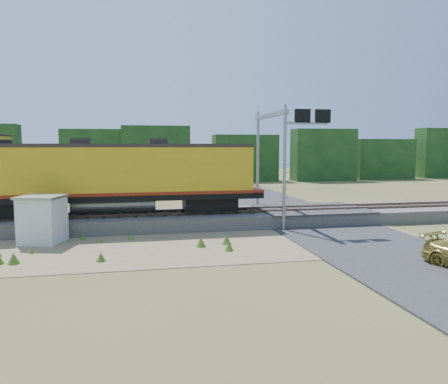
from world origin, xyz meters
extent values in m
plane|color=#475123|center=(0.00, 0.00, 0.00)|extent=(140.00, 140.00, 0.00)
cube|color=slate|center=(0.00, 6.00, 0.40)|extent=(70.00, 5.00, 0.80)
cube|color=brown|center=(0.00, 5.28, 0.88)|extent=(70.00, 0.10, 0.16)
cube|color=brown|center=(0.00, 6.72, 0.88)|extent=(70.00, 0.10, 0.16)
cube|color=#8C7754|center=(-2.00, 0.50, 0.01)|extent=(26.00, 8.00, 0.03)
cube|color=#38383A|center=(7.00, 6.00, 0.83)|extent=(7.00, 5.20, 0.06)
cube|color=#38383A|center=(7.00, 22.00, 0.04)|extent=(7.00, 24.00, 0.08)
cube|color=#153714|center=(0.00, 38.00, 3.25)|extent=(36.00, 3.00, 6.50)
cube|color=#153714|center=(40.00, 38.00, 3.00)|extent=(50.00, 3.00, 6.00)
cube|color=black|center=(-11.64, 6.00, 1.37)|extent=(3.26, 2.08, 0.81)
cube|color=black|center=(0.12, 6.00, 1.37)|extent=(3.26, 2.08, 0.81)
cube|color=black|center=(-5.76, 6.00, 1.94)|extent=(18.09, 2.71, 0.33)
cylinder|color=gray|center=(-5.76, 6.00, 1.50)|extent=(4.97, 1.09, 1.09)
cube|color=gold|center=(-5.76, 6.00, 3.50)|extent=(16.73, 2.62, 2.80)
cube|color=maroon|center=(-5.76, 6.00, 2.21)|extent=(18.09, 2.76, 0.16)
cube|color=#28231E|center=(-5.76, 6.00, 5.01)|extent=(16.73, 2.67, 0.22)
cube|color=#28231E|center=(-7.57, 6.00, 5.22)|extent=(1.09, 0.90, 0.41)
cube|color=#28231E|center=(-3.05, 6.00, 5.22)|extent=(1.09, 0.90, 0.41)
cube|color=silver|center=(-9.17, 2.59, 1.18)|extent=(2.34, 2.34, 2.36)
cube|color=gray|center=(-9.17, 2.59, 2.41)|extent=(2.58, 2.58, 0.11)
cylinder|color=gray|center=(4.07, 3.20, 3.67)|extent=(0.19, 0.19, 7.35)
cylinder|color=gray|center=(4.07, 8.80, 3.67)|extent=(0.19, 0.19, 7.35)
cube|color=gray|center=(4.07, 6.00, 6.93)|extent=(0.26, 6.20, 0.26)
cube|color=gray|center=(5.33, 3.20, 6.30)|extent=(2.73, 0.16, 0.16)
cube|color=black|center=(5.12, 3.20, 6.72)|extent=(0.94, 0.16, 0.79)
cube|color=black|center=(6.38, 3.20, 6.72)|extent=(0.94, 0.16, 0.79)
camera|label=1|loc=(-4.51, -20.92, 5.02)|focal=35.00mm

